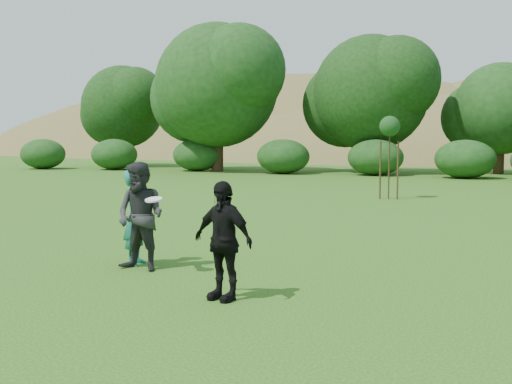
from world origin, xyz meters
TOP-DOWN VIEW (x-y plane):
  - ground at (0.00, 0.00)m, footprint 120.00×120.00m
  - player_teal at (-1.25, 0.82)m, footprint 0.51×0.66m
  - player_grey at (-0.92, 0.47)m, footprint 0.90×0.72m
  - player_black at (1.11, -0.67)m, footprint 0.99×0.58m
  - frisbee at (-0.51, 0.22)m, footprint 0.27×0.27m
  - sapling at (0.30, 13.78)m, footprint 0.70×0.70m
  - hillside at (-0.56, 68.45)m, footprint 150.00×72.00m
  - tree_row at (3.23, 28.68)m, footprint 53.92×10.38m

SIDE VIEW (x-z plane):
  - hillside at x=-0.56m, z-range -37.97..14.03m
  - ground at x=0.00m, z-range 0.00..0.00m
  - player_black at x=1.11m, z-range 0.00..1.58m
  - player_teal at x=-1.25m, z-range 0.00..1.62m
  - player_grey at x=-0.92m, z-range 0.00..1.75m
  - frisbee at x=-0.51m, z-range 1.15..1.23m
  - sapling at x=0.30m, z-range 0.99..3.84m
  - tree_row at x=3.23m, z-range 0.06..9.69m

